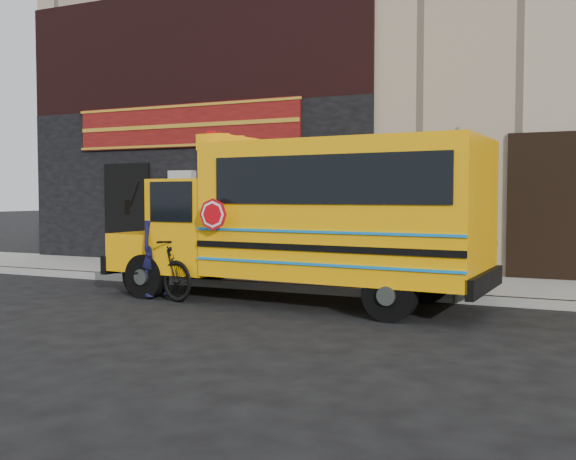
% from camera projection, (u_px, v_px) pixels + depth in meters
% --- Properties ---
extents(ground, '(120.00, 120.00, 0.00)m').
position_uv_depth(ground, '(270.00, 318.00, 9.67)').
color(ground, black).
rests_on(ground, ground).
extents(curb, '(40.00, 0.20, 0.15)m').
position_uv_depth(curb, '(329.00, 290.00, 12.04)').
color(curb, gray).
rests_on(curb, ground).
extents(sidewalk, '(40.00, 3.00, 0.15)m').
position_uv_depth(sidewalk, '(354.00, 281.00, 13.41)').
color(sidewalk, gray).
rests_on(sidewalk, ground).
extents(building, '(20.00, 10.70, 12.00)m').
position_uv_depth(building, '(420.00, 51.00, 18.92)').
color(building, tan).
rests_on(building, sidewalk).
extents(school_bus, '(7.04, 2.66, 2.92)m').
position_uv_depth(school_bus, '(310.00, 216.00, 11.03)').
color(school_bus, black).
rests_on(school_bus, ground).
extents(sign_pole, '(0.08, 0.26, 3.01)m').
position_uv_depth(sign_pole, '(457.00, 207.00, 10.89)').
color(sign_pole, '#48514A').
rests_on(sign_pole, ground).
extents(bicycle, '(1.97, 1.00, 1.14)m').
position_uv_depth(bicycle, '(155.00, 267.00, 11.48)').
color(bicycle, black).
rests_on(bicycle, ground).
extents(cyclist, '(0.53, 0.70, 1.71)m').
position_uv_depth(cyclist, '(156.00, 251.00, 11.54)').
color(cyclist, black).
rests_on(cyclist, ground).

